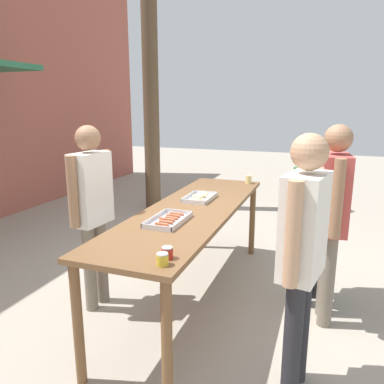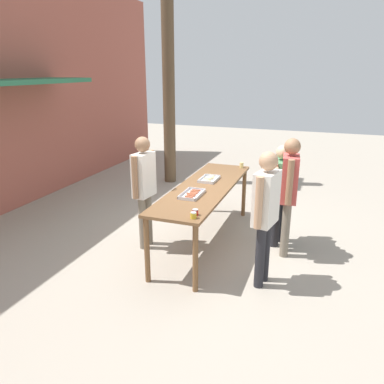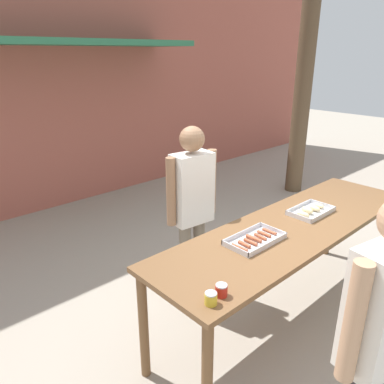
{
  "view_description": "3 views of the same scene",
  "coord_description": "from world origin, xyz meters",
  "px_view_note": "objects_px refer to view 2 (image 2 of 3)",
  "views": [
    {
      "loc": [
        -3.16,
        -1.15,
        1.87
      ],
      "look_at": [
        0.0,
        0.0,
        1.08
      ],
      "focal_mm": 35.0,
      "sensor_mm": 36.0,
      "label": 1
    },
    {
      "loc": [
        -5.11,
        -1.65,
        2.6
      ],
      "look_at": [
        -0.48,
        0.03,
        0.98
      ],
      "focal_mm": 35.0,
      "sensor_mm": 36.0,
      "label": 2
    },
    {
      "loc": [
        -2.54,
        -1.51,
        2.29
      ],
      "look_at": [
        -0.42,
        0.8,
        1.1
      ],
      "focal_mm": 35.0,
      "sensor_mm": 36.0,
      "label": 3
    }
  ],
  "objects_px": {
    "condiment_jar_mustard": "(193,215)",
    "food_tray_sausages": "(192,195)",
    "utility_pole": "(168,38)",
    "person_customer_waiting_in_line": "(289,187)",
    "person_customer_with_cup": "(280,188)",
    "person_server_behind_table": "(144,182)",
    "condiment_jar_ketchup": "(195,212)",
    "beer_cup": "(242,165)",
    "food_tray_buns": "(209,179)",
    "person_customer_holding_hotdog": "(266,208)"
  },
  "relations": [
    {
      "from": "food_tray_sausages",
      "to": "utility_pole",
      "type": "relative_size",
      "value": 0.07
    },
    {
      "from": "person_customer_holding_hotdog",
      "to": "person_server_behind_table",
      "type": "bearing_deg",
      "value": -92.77
    },
    {
      "from": "condiment_jar_mustard",
      "to": "food_tray_sausages",
      "type": "bearing_deg",
      "value": 21.21
    },
    {
      "from": "utility_pole",
      "to": "condiment_jar_ketchup",
      "type": "bearing_deg",
      "value": -152.95
    },
    {
      "from": "food_tray_sausages",
      "to": "utility_pole",
      "type": "xyz_separation_m",
      "value": [
        3.44,
        1.81,
        2.31
      ]
    },
    {
      "from": "beer_cup",
      "to": "person_customer_holding_hotdog",
      "type": "relative_size",
      "value": 0.06
    },
    {
      "from": "food_tray_buns",
      "to": "condiment_jar_mustard",
      "type": "distance_m",
      "value": 1.6
    },
    {
      "from": "person_customer_waiting_in_line",
      "to": "food_tray_buns",
      "type": "bearing_deg",
      "value": -107.14
    },
    {
      "from": "person_server_behind_table",
      "to": "person_customer_waiting_in_line",
      "type": "relative_size",
      "value": 0.99
    },
    {
      "from": "person_customer_with_cup",
      "to": "food_tray_buns",
      "type": "bearing_deg",
      "value": -71.74
    },
    {
      "from": "food_tray_sausages",
      "to": "food_tray_buns",
      "type": "height_order",
      "value": "food_tray_buns"
    },
    {
      "from": "food_tray_buns",
      "to": "person_server_behind_table",
      "type": "height_order",
      "value": "person_server_behind_table"
    },
    {
      "from": "person_customer_with_cup",
      "to": "person_customer_waiting_in_line",
      "type": "relative_size",
      "value": 0.91
    },
    {
      "from": "food_tray_buns",
      "to": "person_server_behind_table",
      "type": "bearing_deg",
      "value": 133.22
    },
    {
      "from": "person_customer_with_cup",
      "to": "beer_cup",
      "type": "bearing_deg",
      "value": -122.99
    },
    {
      "from": "food_tray_buns",
      "to": "food_tray_sausages",
      "type": "bearing_deg",
      "value": 179.98
    },
    {
      "from": "food_tray_buns",
      "to": "person_server_behind_table",
      "type": "relative_size",
      "value": 0.24
    },
    {
      "from": "person_customer_holding_hotdog",
      "to": "utility_pole",
      "type": "relative_size",
      "value": 0.27
    },
    {
      "from": "condiment_jar_ketchup",
      "to": "beer_cup",
      "type": "relative_size",
      "value": 0.79
    },
    {
      "from": "food_tray_buns",
      "to": "condiment_jar_ketchup",
      "type": "distance_m",
      "value": 1.5
    },
    {
      "from": "beer_cup",
      "to": "condiment_jar_mustard",
      "type": "bearing_deg",
      "value": 179.96
    },
    {
      "from": "condiment_jar_mustard",
      "to": "person_customer_holding_hotdog",
      "type": "relative_size",
      "value": 0.04
    },
    {
      "from": "beer_cup",
      "to": "utility_pole",
      "type": "height_order",
      "value": "utility_pole"
    },
    {
      "from": "beer_cup",
      "to": "utility_pole",
      "type": "bearing_deg",
      "value": 51.33
    },
    {
      "from": "condiment_jar_ketchup",
      "to": "person_customer_with_cup",
      "type": "height_order",
      "value": "person_customer_with_cup"
    },
    {
      "from": "food_tray_sausages",
      "to": "condiment_jar_mustard",
      "type": "xyz_separation_m",
      "value": [
        -0.78,
        -0.3,
        0.02
      ]
    },
    {
      "from": "person_customer_with_cup",
      "to": "utility_pole",
      "type": "bearing_deg",
      "value": -116.27
    },
    {
      "from": "condiment_jar_mustard",
      "to": "person_customer_holding_hotdog",
      "type": "bearing_deg",
      "value": -63.66
    },
    {
      "from": "food_tray_sausages",
      "to": "person_customer_holding_hotdog",
      "type": "bearing_deg",
      "value": -110.06
    },
    {
      "from": "utility_pole",
      "to": "person_customer_waiting_in_line",
      "type": "bearing_deg",
      "value": -133.4
    },
    {
      "from": "condiment_jar_ketchup",
      "to": "condiment_jar_mustard",
      "type": "bearing_deg",
      "value": -172.49
    },
    {
      "from": "condiment_jar_mustard",
      "to": "person_customer_with_cup",
      "type": "xyz_separation_m",
      "value": [
        1.63,
        -0.8,
        -0.06
      ]
    },
    {
      "from": "condiment_jar_mustard",
      "to": "person_server_behind_table",
      "type": "xyz_separation_m",
      "value": [
        0.84,
        1.08,
        0.06
      ]
    },
    {
      "from": "food_tray_sausages",
      "to": "person_customer_waiting_in_line",
      "type": "height_order",
      "value": "person_customer_waiting_in_line"
    },
    {
      "from": "food_tray_buns",
      "to": "condiment_jar_mustard",
      "type": "relative_size",
      "value": 5.48
    },
    {
      "from": "beer_cup",
      "to": "utility_pole",
      "type": "relative_size",
      "value": 0.02
    },
    {
      "from": "condiment_jar_mustard",
      "to": "person_server_behind_table",
      "type": "bearing_deg",
      "value": 51.9
    },
    {
      "from": "person_server_behind_table",
      "to": "condiment_jar_ketchup",
      "type": "bearing_deg",
      "value": -119.09
    },
    {
      "from": "beer_cup",
      "to": "person_customer_holding_hotdog",
      "type": "xyz_separation_m",
      "value": [
        -2.14,
        -0.78,
        0.05
      ]
    },
    {
      "from": "food_tray_buns",
      "to": "person_customer_with_cup",
      "type": "relative_size",
      "value": 0.27
    },
    {
      "from": "beer_cup",
      "to": "person_customer_waiting_in_line",
      "type": "xyz_separation_m",
      "value": [
        -1.21,
        -0.95,
        0.05
      ]
    },
    {
      "from": "utility_pole",
      "to": "person_server_behind_table",
      "type": "bearing_deg",
      "value": -162.87
    },
    {
      "from": "condiment_jar_ketchup",
      "to": "person_server_behind_table",
      "type": "bearing_deg",
      "value": 55.06
    },
    {
      "from": "person_customer_holding_hotdog",
      "to": "person_customer_waiting_in_line",
      "type": "height_order",
      "value": "person_customer_waiting_in_line"
    },
    {
      "from": "person_customer_holding_hotdog",
      "to": "condiment_jar_ketchup",
      "type": "bearing_deg",
      "value": -59.16
    },
    {
      "from": "food_tray_sausages",
      "to": "condiment_jar_ketchup",
      "type": "distance_m",
      "value": 0.74
    },
    {
      "from": "condiment_jar_mustard",
      "to": "condiment_jar_ketchup",
      "type": "distance_m",
      "value": 0.1
    },
    {
      "from": "food_tray_buns",
      "to": "person_server_behind_table",
      "type": "xyz_separation_m",
      "value": [
        -0.73,
        0.77,
        0.07
      ]
    },
    {
      "from": "food_tray_sausages",
      "to": "person_customer_with_cup",
      "type": "xyz_separation_m",
      "value": [
        0.84,
        -1.1,
        -0.04
      ]
    },
    {
      "from": "food_tray_buns",
      "to": "person_customer_waiting_in_line",
      "type": "height_order",
      "value": "person_customer_waiting_in_line"
    }
  ]
}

